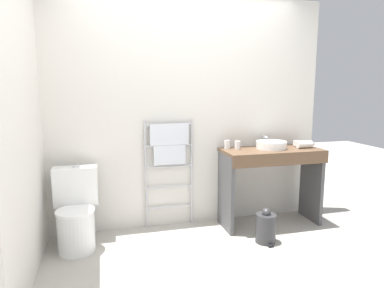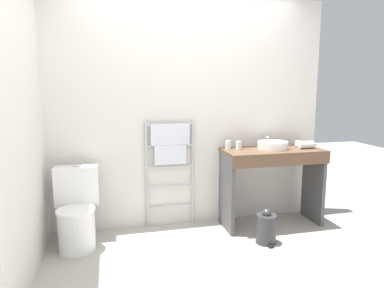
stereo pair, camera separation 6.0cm
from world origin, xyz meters
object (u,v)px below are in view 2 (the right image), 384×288
object	(u,v)px
sink_basin	(273,145)
hair_dryer	(306,145)
trash_bin	(266,228)
toilet	(77,213)
cup_near_wall	(228,145)
cup_near_edge	(239,145)
towel_radiator	(170,151)

from	to	relation	value
sink_basin	hair_dryer	xyz separation A→B (m)	(0.38, -0.05, -0.00)
sink_basin	trash_bin	xyz separation A→B (m)	(-0.26, -0.45, -0.75)
toilet	hair_dryer	size ratio (longest dim) A/B	3.39
cup_near_wall	cup_near_edge	size ratio (longest dim) A/B	1.03
cup_near_edge	cup_near_wall	bearing A→B (deg)	148.28
cup_near_edge	hair_dryer	world-z (taller)	cup_near_edge
cup_near_edge	trash_bin	xyz separation A→B (m)	(0.11, -0.51, -0.75)
toilet	sink_basin	size ratio (longest dim) A/B	2.34
sink_basin	cup_near_wall	xyz separation A→B (m)	(-0.47, 0.12, 0.00)
towel_radiator	trash_bin	world-z (taller)	towel_radiator
towel_radiator	trash_bin	xyz separation A→B (m)	(0.84, -0.65, -0.70)
sink_basin	hair_dryer	size ratio (longest dim) A/B	1.45
towel_radiator	trash_bin	distance (m)	1.27
towel_radiator	sink_basin	size ratio (longest dim) A/B	3.59
hair_dryer	sink_basin	bearing A→B (deg)	172.50
toilet	hair_dryer	world-z (taller)	hair_dryer
hair_dryer	cup_near_wall	bearing A→B (deg)	168.46
sink_basin	hair_dryer	bearing A→B (deg)	-7.50
cup_near_wall	trash_bin	size ratio (longest dim) A/B	0.26
sink_basin	cup_near_wall	world-z (taller)	cup_near_wall
sink_basin	trash_bin	distance (m)	0.91
hair_dryer	trash_bin	world-z (taller)	hair_dryer
toilet	hair_dryer	xyz separation A→B (m)	(2.46, 0.03, 0.57)
toilet	cup_near_wall	xyz separation A→B (m)	(1.60, 0.21, 0.57)
cup_near_wall	hair_dryer	bearing A→B (deg)	-11.54
towel_radiator	cup_near_edge	xyz separation A→B (m)	(0.73, -0.14, 0.06)
toilet	cup_near_wall	distance (m)	1.71
towel_radiator	cup_near_wall	distance (m)	0.64
toilet	cup_near_edge	size ratio (longest dim) A/B	8.65
toilet	sink_basin	xyz separation A→B (m)	(2.07, 0.08, 0.57)
trash_bin	towel_radiator	bearing A→B (deg)	142.37
towel_radiator	hair_dryer	size ratio (longest dim) A/B	5.19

